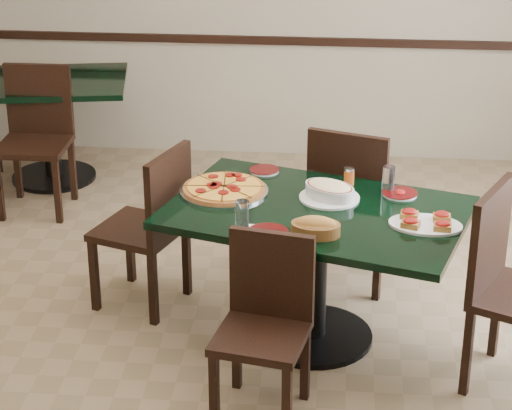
# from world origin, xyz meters

# --- Properties ---
(floor) EXTENTS (5.50, 5.50, 0.00)m
(floor) POSITION_xyz_m (0.00, 0.00, 0.00)
(floor) COLOR #7C6447
(floor) RESTS_ON ground
(room_shell) EXTENTS (5.50, 5.50, 5.50)m
(room_shell) POSITION_xyz_m (1.02, 1.73, 1.17)
(room_shell) COLOR white
(room_shell) RESTS_ON floor
(main_table) EXTENTS (1.67, 1.32, 0.75)m
(main_table) POSITION_xyz_m (0.38, 0.02, 0.57)
(main_table) COLOR black
(main_table) RESTS_ON floor
(back_table) EXTENTS (1.24, 0.99, 0.75)m
(back_table) POSITION_xyz_m (-1.60, 2.08, 0.52)
(back_table) COLOR black
(back_table) RESTS_ON floor
(chair_far) EXTENTS (0.57, 0.57, 0.97)m
(chair_far) POSITION_xyz_m (0.56, 0.63, 0.55)
(chair_far) COLOR black
(chair_far) RESTS_ON floor
(chair_near) EXTENTS (0.47, 0.47, 0.85)m
(chair_near) POSITION_xyz_m (0.18, -0.59, 0.48)
(chair_near) COLOR black
(chair_near) RESTS_ON floor
(chair_right) EXTENTS (0.63, 0.63, 1.00)m
(chair_right) POSITION_xyz_m (1.31, -0.29, 0.56)
(chair_right) COLOR black
(chair_right) RESTS_ON floor
(chair_left) EXTENTS (0.56, 0.56, 0.93)m
(chair_left) POSITION_xyz_m (-0.51, 0.30, 0.52)
(chair_left) COLOR black
(chair_left) RESTS_ON floor
(back_chair_near) EXTENTS (0.45, 0.45, 0.97)m
(back_chair_near) POSITION_xyz_m (-1.55, 1.61, 0.54)
(back_chair_near) COLOR black
(back_chair_near) RESTS_ON floor
(pepperoni_pizza) EXTENTS (0.46, 0.46, 0.04)m
(pepperoni_pizza) POSITION_xyz_m (-0.11, 0.19, 0.77)
(pepperoni_pizza) COLOR silver
(pepperoni_pizza) RESTS_ON main_table
(lasagna_casserole) EXTENTS (0.33, 0.31, 0.09)m
(lasagna_casserole) POSITION_xyz_m (0.44, 0.15, 0.80)
(lasagna_casserole) COLOR silver
(lasagna_casserole) RESTS_ON main_table
(bread_basket) EXTENTS (0.25, 0.18, 0.10)m
(bread_basket) POSITION_xyz_m (0.39, -0.28, 0.79)
(bread_basket) COLOR brown
(bread_basket) RESTS_ON main_table
(bruschetta_platter) EXTENTS (0.39, 0.30, 0.05)m
(bruschetta_platter) POSITION_xyz_m (0.91, -0.14, 0.77)
(bruschetta_platter) COLOR silver
(bruschetta_platter) RESTS_ON main_table
(side_plate_near) EXTENTS (0.20, 0.20, 0.02)m
(side_plate_near) POSITION_xyz_m (0.16, -0.30, 0.76)
(side_plate_near) COLOR silver
(side_plate_near) RESTS_ON main_table
(side_plate_far_r) EXTENTS (0.18, 0.18, 0.03)m
(side_plate_far_r) POSITION_xyz_m (0.80, 0.23, 0.76)
(side_plate_far_r) COLOR silver
(side_plate_far_r) RESTS_ON main_table
(side_plate_far_l) EXTENTS (0.16, 0.16, 0.02)m
(side_plate_far_l) POSITION_xyz_m (0.08, 0.49, 0.76)
(side_plate_far_l) COLOR silver
(side_plate_far_l) RESTS_ON main_table
(napkin_setting) EXTENTS (0.17, 0.17, 0.01)m
(napkin_setting) POSITION_xyz_m (0.14, -0.28, 0.75)
(napkin_setting) COLOR white
(napkin_setting) RESTS_ON main_table
(water_glass_a) EXTENTS (0.06, 0.06, 0.14)m
(water_glass_a) POSITION_xyz_m (0.74, 0.28, 0.82)
(water_glass_a) COLOR silver
(water_glass_a) RESTS_ON main_table
(water_glass_b) EXTENTS (0.07, 0.07, 0.14)m
(water_glass_b) POSITION_xyz_m (0.03, -0.24, 0.82)
(water_glass_b) COLOR silver
(water_glass_b) RESTS_ON main_table
(pepper_shaker) EXTENTS (0.06, 0.06, 0.10)m
(pepper_shaker) POSITION_xyz_m (0.54, 0.35, 0.80)
(pepper_shaker) COLOR #D55516
(pepper_shaker) RESTS_ON main_table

